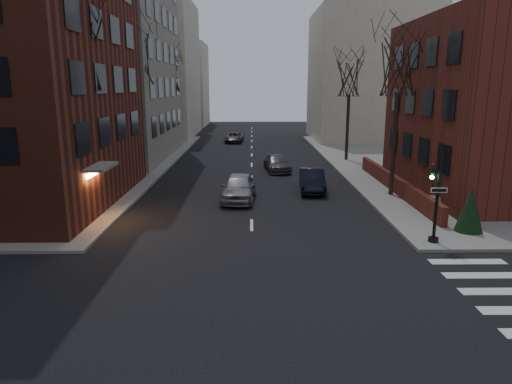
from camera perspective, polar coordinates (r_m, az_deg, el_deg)
ground at (r=12.09m, az=-0.57°, el=-21.29°), size 160.00×160.00×0.00m
building_left_tan at (r=47.70m, az=-22.99°, el=20.79°), size 18.00×18.00×28.00m
low_wall_right at (r=31.05m, az=16.89°, el=1.06°), size 0.35×16.00×1.00m
building_distant_la at (r=66.73m, az=-13.99°, el=14.61°), size 14.00×16.00×18.00m
building_distant_ra at (r=61.83m, az=13.92°, el=13.84°), size 14.00×14.00×16.00m
building_distant_lb at (r=83.00m, az=-9.80°, el=13.06°), size 10.00×12.00×14.00m
traffic_signal at (r=21.14m, az=21.50°, el=-1.28°), size 0.76×0.44×4.00m
tree_left_a at (r=25.60m, az=-21.53°, el=15.92°), size 4.18×4.18×10.26m
tree_left_b at (r=37.10m, az=-14.85°, el=15.92°), size 4.40×4.40×10.80m
tree_left_c at (r=50.76m, az=-10.86°, el=14.25°), size 3.96×3.96×9.72m
tree_right_a at (r=29.35m, az=17.50°, el=14.88°), size 3.96×3.96×9.72m
tree_right_b at (r=42.89m, az=11.64°, el=13.87°), size 3.74×3.74×9.18m
streetlamp_near at (r=33.12m, az=-15.04°, el=8.19°), size 0.36×0.36×6.28m
streetlamp_far at (r=52.69m, az=-9.64°, el=10.12°), size 0.36×0.36×6.28m
parked_sedan at (r=30.41m, az=7.02°, el=1.46°), size 1.85×4.56×1.47m
car_lane_silver at (r=27.78m, az=-2.20°, el=0.59°), size 2.23×4.86×1.61m
car_lane_gray at (r=37.50m, az=2.65°, el=3.63°), size 2.32×4.68×1.31m
car_lane_far at (r=56.81m, az=-2.73°, el=6.83°), size 2.33×4.57×1.24m
sandwich_board at (r=26.40m, az=21.34°, el=-1.43°), size 0.57×0.67×0.92m
evergreen_shrub at (r=23.51m, az=25.20°, el=-2.00°), size 1.59×1.59×2.11m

